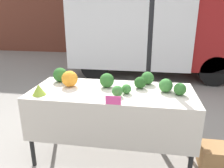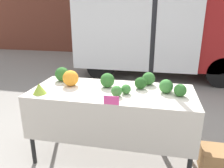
{
  "view_description": "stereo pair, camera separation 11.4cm",
  "coord_description": "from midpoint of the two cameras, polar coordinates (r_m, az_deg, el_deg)",
  "views": [
    {
      "loc": [
        0.38,
        -2.4,
        1.79
      ],
      "look_at": [
        0.0,
        0.0,
        0.97
      ],
      "focal_mm": 35.0,
      "sensor_mm": 36.0,
      "label": 1
    },
    {
      "loc": [
        0.49,
        -2.38,
        1.79
      ],
      "look_at": [
        0.0,
        0.0,
        0.97
      ],
      "focal_mm": 35.0,
      "sensor_mm": 36.0,
      "label": 2
    }
  ],
  "objects": [
    {
      "name": "broccoli_head_5",
      "position": [
        2.39,
        2.57,
        -1.87
      ],
      "size": [
        0.12,
        0.12,
        0.12
      ],
      "color": "#387533",
      "rests_on": "market_table"
    },
    {
      "name": "romanesco_head",
      "position": [
        2.58,
        -17.27,
        -1.15
      ],
      "size": [
        0.15,
        0.15,
        0.12
      ],
      "color": "#93B238",
      "rests_on": "market_table"
    },
    {
      "name": "broccoli_head_1",
      "position": [
        2.81,
        10.7,
        1.4
      ],
      "size": [
        0.16,
        0.16,
        0.16
      ],
      "color": "#336B2D",
      "rests_on": "market_table"
    },
    {
      "name": "parked_truck",
      "position": [
        6.39,
        12.29,
        15.31
      ],
      "size": [
        4.62,
        2.05,
        2.82
      ],
      "color": "white",
      "rests_on": "ground_plane"
    },
    {
      "name": "produce_crate",
      "position": [
        2.96,
        27.32,
        -17.47
      ],
      "size": [
        0.42,
        0.31,
        0.3
      ],
      "color": "#9E7042",
      "rests_on": "ground_plane"
    },
    {
      "name": "broccoli_head_4",
      "position": [
        2.57,
        15.18,
        -0.58
      ],
      "size": [
        0.16,
        0.16,
        0.16
      ],
      "color": "#387533",
      "rests_on": "market_table"
    },
    {
      "name": "orange_cauliflower",
      "position": [
        2.75,
        -9.59,
        1.51
      ],
      "size": [
        0.2,
        0.2,
        0.2
      ],
      "color": "orange",
      "rests_on": "market_table"
    },
    {
      "name": "broccoli_head_3",
      "position": [
        2.52,
        18.62,
        -1.57
      ],
      "size": [
        0.14,
        0.14,
        0.14
      ],
      "color": "#2D6628",
      "rests_on": "market_table"
    },
    {
      "name": "price_sign",
      "position": [
        2.19,
        1.31,
        -4.27
      ],
      "size": [
        0.16,
        0.01,
        0.09
      ],
      "color": "#EF4793",
      "rests_on": "market_table"
    },
    {
      "name": "broccoli_head_6",
      "position": [
        2.65,
        8.68,
        0.22
      ],
      "size": [
        0.14,
        0.14,
        0.14
      ],
      "color": "#23511E",
      "rests_on": "market_table"
    },
    {
      "name": "tent_pole",
      "position": [
        3.28,
        11.58,
        10.68
      ],
      "size": [
        0.07,
        0.07,
        2.72
      ],
      "color": "black",
      "rests_on": "ground_plane"
    },
    {
      "name": "market_table",
      "position": [
        2.57,
        0.96,
        -4.63
      ],
      "size": [
        1.93,
        0.83,
        0.89
      ],
      "color": "beige",
      "rests_on": "ground_plane"
    },
    {
      "name": "broccoli_head_0",
      "position": [
        2.67,
        0.0,
        0.98
      ],
      "size": [
        0.18,
        0.18,
        0.18
      ],
      "color": "#2D6628",
      "rests_on": "market_table"
    },
    {
      "name": "ground_plane",
      "position": [
        3.01,
        1.13,
        -17.86
      ],
      "size": [
        40.0,
        40.0,
        0.0
      ],
      "primitive_type": "plane",
      "color": "gray"
    },
    {
      "name": "broccoli_head_2",
      "position": [
        2.47,
        5.01,
        -1.35
      ],
      "size": [
        0.11,
        0.11,
        0.11
      ],
      "color": "#387533",
      "rests_on": "market_table"
    },
    {
      "name": "broccoli_head_7",
      "position": [
        2.97,
        -11.85,
        2.53
      ],
      "size": [
        0.19,
        0.19,
        0.19
      ],
      "color": "#2D6628",
      "rests_on": "market_table"
    }
  ]
}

